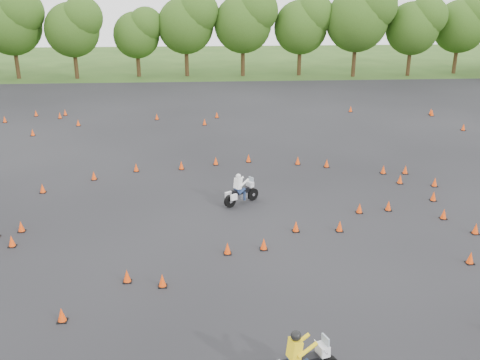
% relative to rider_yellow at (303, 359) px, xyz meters
% --- Properties ---
extents(ground, '(140.00, 140.00, 0.00)m').
position_rel_rider_yellow_xyz_m(ground, '(-0.81, 8.23, -0.84)').
color(ground, '#2D5119').
rests_on(ground, ground).
extents(asphalt_pad, '(62.00, 62.00, 0.00)m').
position_rel_rider_yellow_xyz_m(asphalt_pad, '(-0.81, 14.23, -0.84)').
color(asphalt_pad, black).
rests_on(asphalt_pad, ground).
extents(treeline, '(86.97, 32.15, 10.48)m').
position_rel_rider_yellow_xyz_m(treeline, '(0.64, 43.06, 3.75)').
color(treeline, '#2C4B15').
rests_on(treeline, ground).
extents(traffic_cones, '(36.05, 32.86, 0.45)m').
position_rel_rider_yellow_xyz_m(traffic_cones, '(-0.85, 13.77, -0.61)').
color(traffic_cones, '#F6440A').
rests_on(traffic_cones, asphalt_pad).
extents(rider_yellow, '(2.27, 1.30, 1.67)m').
position_rel_rider_yellow_xyz_m(rider_yellow, '(0.00, 0.00, 0.00)').
color(rider_yellow, yellow).
rests_on(rider_yellow, ground).
extents(rider_white, '(1.95, 1.64, 1.52)m').
position_rel_rider_yellow_xyz_m(rider_white, '(-0.74, 12.26, -0.08)').
color(rider_white, white).
rests_on(rider_white, ground).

